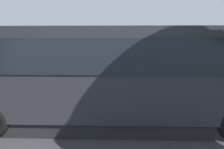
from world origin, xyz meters
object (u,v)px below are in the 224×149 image
object	(u,v)px
spectator_centre	(126,83)
stunt_motorcycle	(97,69)
spectator_left	(152,84)
parked_motorcycle_silver	(38,98)
tour_bus	(113,78)
traffic_cone	(125,81)
spectator_right	(99,83)
spectator_far_left	(185,85)
spectator_far_right	(70,82)
parked_motorcycle_dark	(192,99)

from	to	relation	value
spectator_centre	stunt_motorcycle	bearing A→B (deg)	-69.36
spectator_left	parked_motorcycle_silver	world-z (taller)	spectator_left
parked_motorcycle_silver	tour_bus	bearing A→B (deg)	149.38
traffic_cone	spectator_left	bearing A→B (deg)	103.95
spectator_centre	spectator_right	bearing A→B (deg)	-0.91
parked_motorcycle_silver	stunt_motorcycle	size ratio (longest dim) A/B	1.07
spectator_centre	traffic_cone	bearing A→B (deg)	-89.29
spectator_far_left	stunt_motorcycle	size ratio (longest dim) A/B	0.86
tour_bus	stunt_motorcycle	bearing A→B (deg)	-79.12
spectator_right	parked_motorcycle_silver	xyz separation A→B (m)	(2.49, 0.60, -0.54)
stunt_motorcycle	traffic_cone	world-z (taller)	stunt_motorcycle
spectator_centre	spectator_far_right	bearing A→B (deg)	-3.61
tour_bus	spectator_far_left	size ratio (longest dim) A/B	6.04
spectator_far_left	parked_motorcycle_dark	distance (m)	0.80
traffic_cone	spectator_far_right	bearing A→B (deg)	63.14
spectator_centre	traffic_cone	world-z (taller)	spectator_centre
spectator_centre	traffic_cone	xyz separation A→B (m)	(0.06, -4.96, -0.74)
tour_bus	spectator_far_right	distance (m)	3.43
spectator_right	traffic_cone	xyz separation A→B (m)	(-1.13, -4.94, -0.71)
tour_bus	spectator_far_left	xyz separation A→B (m)	(-2.96, -2.59, -0.67)
spectator_right	spectator_left	bearing A→B (deg)	-177.00
parked_motorcycle_dark	stunt_motorcycle	size ratio (longest dim) A/B	1.06
spectator_far_left	spectator_right	xyz separation A→B (m)	(3.73, 0.07, 0.04)
spectator_left	stunt_motorcycle	xyz separation A→B (m)	(2.98, -4.77, 0.06)
stunt_motorcycle	parked_motorcycle_dark	bearing A→B (deg)	129.77
tour_bus	parked_motorcycle_dark	size ratio (longest dim) A/B	4.91
parked_motorcycle_silver	parked_motorcycle_dark	xyz separation A→B (m)	(-6.36, -0.05, 0.00)
spectator_centre	spectator_right	xyz separation A→B (m)	(1.19, -0.02, -0.02)
spectator_centre	parked_motorcycle_silver	distance (m)	3.77
parked_motorcycle_silver	parked_motorcycle_dark	world-z (taller)	same
spectator_left	spectator_far_right	world-z (taller)	spectator_far_right
parked_motorcycle_dark	spectator_far_left	bearing A→B (deg)	-77.00
spectator_far_left	parked_motorcycle_silver	xyz separation A→B (m)	(6.22, 0.66, -0.49)
stunt_motorcycle	spectator_far_right	bearing A→B (deg)	82.28
spectator_far_left	spectator_left	world-z (taller)	spectator_left
spectator_right	spectator_far_right	distance (m)	1.31
spectator_far_right	stunt_motorcycle	size ratio (longest dim) A/B	0.90
spectator_left	parked_motorcycle_dark	xyz separation A→B (m)	(-1.55, 0.67, -0.52)
spectator_right	parked_motorcycle_dark	bearing A→B (deg)	171.90
parked_motorcycle_dark	spectator_far_right	bearing A→B (deg)	-7.59
spectator_left	spectator_right	bearing A→B (deg)	3.00
tour_bus	stunt_motorcycle	distance (m)	7.58
spectator_centre	stunt_motorcycle	world-z (taller)	stunt_motorcycle
spectator_left	spectator_centre	size ratio (longest dim) A/B	0.97
tour_bus	spectator_far_left	bearing A→B (deg)	-138.84
spectator_left	stunt_motorcycle	distance (m)	5.63
stunt_motorcycle	traffic_cone	size ratio (longest dim) A/B	3.05
spectator_right	spectator_far_left	bearing A→B (deg)	-178.99
spectator_centre	parked_motorcycle_dark	size ratio (longest dim) A/B	0.86
spectator_far_right	stunt_motorcycle	world-z (taller)	stunt_motorcycle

